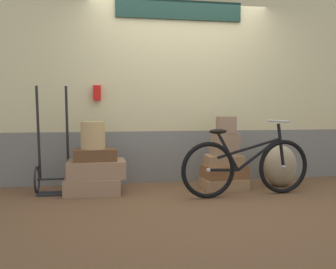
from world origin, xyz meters
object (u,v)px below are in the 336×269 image
object	(u,v)px
wicker_basket	(93,135)
burlap_sack	(280,166)
luggage_trolley	(54,170)
suitcase_8	(226,125)
suitcase_1	(97,169)
suitcase_3	(224,184)
suitcase_2	(95,155)
suitcase_4	(224,172)
bicycle	(247,166)
suitcase_6	(224,150)
suitcase_0	(93,186)
suitcase_7	(226,139)
suitcase_5	(224,160)

from	to	relation	value
wicker_basket	burlap_sack	size ratio (longest dim) A/B	0.60
wicker_basket	luggage_trolley	distance (m)	0.66
suitcase_8	luggage_trolley	bearing A→B (deg)	176.63
suitcase_1	suitcase_3	world-z (taller)	suitcase_1
suitcase_2	wicker_basket	xyz separation A→B (m)	(-0.02, 0.02, 0.24)
suitcase_4	wicker_basket	distance (m)	1.74
bicycle	suitcase_6	bearing A→B (deg)	105.99
suitcase_1	suitcase_2	distance (m)	0.18
suitcase_0	luggage_trolley	world-z (taller)	luggage_trolley
suitcase_8	burlap_sack	xyz separation A→B (m)	(0.77, 0.03, -0.56)
suitcase_3	suitcase_7	xyz separation A→B (m)	(0.04, 0.04, 0.58)
suitcase_2	bicycle	size ratio (longest dim) A/B	0.31
suitcase_7	luggage_trolley	bearing A→B (deg)	174.58
luggage_trolley	wicker_basket	bearing A→B (deg)	-14.36
suitcase_5	luggage_trolley	bearing A→B (deg)	178.59
suitcase_7	burlap_sack	distance (m)	0.84
suitcase_2	suitcase_7	distance (m)	1.68
suitcase_5	burlap_sack	size ratio (longest dim) A/B	0.84
suitcase_3	bicycle	bearing A→B (deg)	-71.95
suitcase_7	wicker_basket	bearing A→B (deg)	177.96
suitcase_6	suitcase_0	bearing A→B (deg)	175.89
suitcase_4	suitcase_6	bearing A→B (deg)	61.71
suitcase_0	burlap_sack	world-z (taller)	burlap_sack
suitcase_5	suitcase_8	bearing A→B (deg)	-63.72
suitcase_3	wicker_basket	xyz separation A→B (m)	(-1.66, 0.02, 0.65)
burlap_sack	suitcase_3	bearing A→B (deg)	-178.01
suitcase_7	suitcase_0	bearing A→B (deg)	178.39
suitcase_3	burlap_sack	world-z (taller)	burlap_sack
wicker_basket	luggage_trolley	size ratio (longest dim) A/B	0.25
burlap_sack	bicycle	world-z (taller)	bicycle
suitcase_5	bicycle	size ratio (longest dim) A/B	0.28
suitcase_7	suitcase_8	world-z (taller)	suitcase_8
suitcase_1	suitcase_2	bearing A→B (deg)	-113.57
suitcase_1	bicycle	world-z (taller)	bicycle
suitcase_0	suitcase_7	bearing A→B (deg)	3.45
suitcase_0	suitcase_3	size ratio (longest dim) A/B	1.21
wicker_basket	burlap_sack	distance (m)	2.49
suitcase_2	wicker_basket	distance (m)	0.24
suitcase_2	suitcase_5	size ratio (longest dim) A/B	1.10
suitcase_8	suitcase_2	bearing A→B (deg)	-179.41
suitcase_2	bicycle	xyz separation A→B (m)	(1.78, -0.41, -0.13)
suitcase_4	suitcase_5	distance (m)	0.15
suitcase_5	suitcase_6	size ratio (longest dim) A/B	1.37
suitcase_1	suitcase_7	size ratio (longest dim) A/B	2.23
suitcase_8	bicycle	size ratio (longest dim) A/B	0.14
luggage_trolley	burlap_sack	size ratio (longest dim) A/B	2.39
suitcase_8	bicycle	bearing A→B (deg)	-74.04
suitcase_4	burlap_sack	xyz separation A→B (m)	(0.79, 0.01, 0.06)
suitcase_0	suitcase_8	distance (m)	1.84
suitcase_1	luggage_trolley	size ratio (longest dim) A/B	0.53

